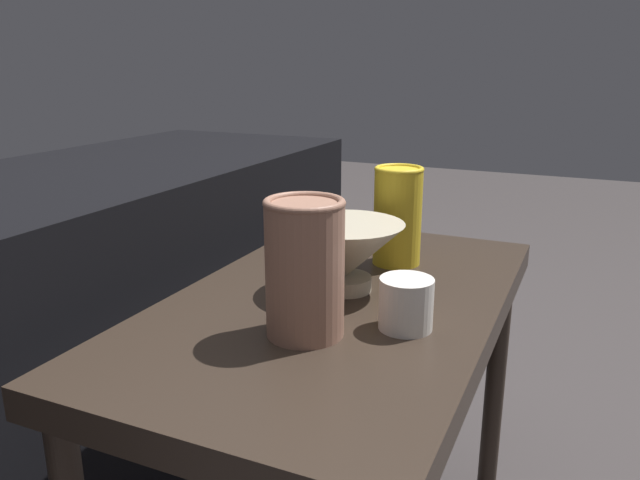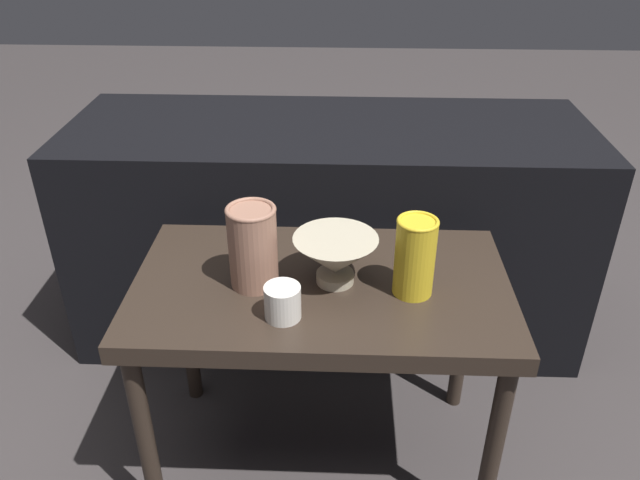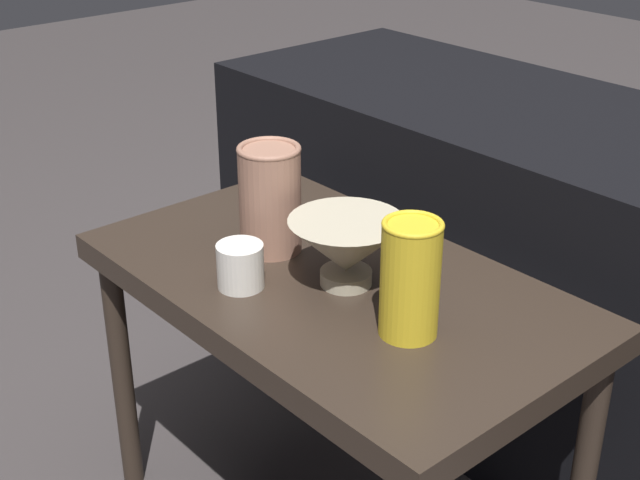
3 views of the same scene
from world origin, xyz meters
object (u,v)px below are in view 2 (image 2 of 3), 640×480
object	(u,v)px
vase_colorful_right	(415,256)
cup	(283,302)
vase_textured_left	(253,246)
bowl	(335,257)

from	to	relation	value
vase_colorful_right	cup	bearing A→B (deg)	-159.84
vase_textured_left	vase_colorful_right	distance (m)	0.31
bowl	vase_textured_left	distance (m)	0.16
bowl	cup	bearing A→B (deg)	-128.89
vase_colorful_right	bowl	bearing A→B (deg)	170.11
vase_colorful_right	vase_textured_left	bearing A→B (deg)	176.76
vase_textured_left	cup	world-z (taller)	vase_textured_left
bowl	vase_colorful_right	bearing A→B (deg)	-9.89
cup	vase_colorful_right	bearing A→B (deg)	20.16
vase_textured_left	cup	xyz separation A→B (m)	(0.07, -0.11, -0.05)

